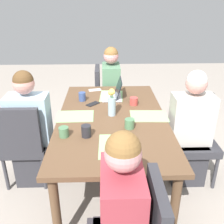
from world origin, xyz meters
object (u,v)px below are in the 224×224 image
at_px(chair_far_right_near, 24,141).
at_px(person_near_left_far, 189,134).
at_px(chair_head_right_left_near, 106,95).
at_px(coffee_mug_near_left, 134,101).
at_px(phone_silver, 95,90).
at_px(person_head_right_left_near, 111,94).
at_px(flower_vase, 111,102).
at_px(coffee_mug_centre_left, 86,131).
at_px(coffee_mug_centre_right, 130,124).
at_px(dining_table, 112,124).
at_px(phone_black, 93,104).
at_px(coffee_mug_far_left, 64,132).
at_px(person_far_right_near, 31,135).
at_px(coffee_mug_near_right, 82,97).
at_px(chair_near_left_far, 192,133).
at_px(laptop_head_right_left_near, 114,94).

bearing_deg(chair_far_right_near, person_near_left_far, -89.01).
distance_m(chair_head_right_left_near, coffee_mug_near_left, 1.02).
bearing_deg(chair_far_right_near, phone_silver, -40.86).
bearing_deg(person_head_right_left_near, person_near_left_far, -147.01).
relative_size(chair_far_right_near, coffee_mug_near_left, 10.26).
height_order(chair_far_right_near, coffee_mug_near_left, chair_far_right_near).
distance_m(flower_vase, coffee_mug_near_left, 0.37).
distance_m(coffee_mug_near_left, coffee_mug_centre_left, 0.81).
height_order(chair_head_right_left_near, coffee_mug_centre_right, chair_head_right_left_near).
xyz_separation_m(person_near_left_far, flower_vase, (0.04, 0.79, 0.35)).
bearing_deg(person_near_left_far, dining_table, 89.58).
height_order(person_near_left_far, flower_vase, person_near_left_far).
xyz_separation_m(phone_black, phone_silver, (0.45, -0.01, 0.00)).
height_order(chair_far_right_near, coffee_mug_far_left, chair_far_right_near).
height_order(person_head_right_left_near, coffee_mug_centre_left, person_head_right_left_near).
xyz_separation_m(flower_vase, phone_black, (0.28, 0.19, -0.13)).
height_order(chair_head_right_left_near, flower_vase, flower_vase).
relative_size(dining_table, person_far_right_near, 1.51).
relative_size(chair_head_right_left_near, coffee_mug_near_right, 9.36).
xyz_separation_m(chair_near_left_far, chair_far_right_near, (-0.10, 1.72, 0.00)).
distance_m(person_near_left_far, laptop_head_right_left_near, 0.95).
relative_size(person_head_right_left_near, laptop_head_right_left_near, 3.73).
bearing_deg(coffee_mug_centre_right, person_near_left_far, -70.11).
height_order(coffee_mug_centre_right, coffee_mug_far_left, coffee_mug_centre_right).
relative_size(flower_vase, coffee_mug_near_left, 3.10).
bearing_deg(phone_silver, person_head_right_left_near, -132.14).
bearing_deg(laptop_head_right_left_near, coffee_mug_centre_right, -171.43).
bearing_deg(coffee_mug_centre_left, person_far_right_near, 55.04).
xyz_separation_m(chair_head_right_left_near, coffee_mug_near_right, (-0.80, 0.27, 0.29)).
height_order(chair_head_right_left_near, phone_silver, chair_head_right_left_near).
bearing_deg(chair_far_right_near, coffee_mug_near_left, -73.74).
xyz_separation_m(flower_vase, coffee_mug_near_right, (0.39, 0.31, -0.09)).
bearing_deg(flower_vase, chair_head_right_left_near, 2.24).
bearing_deg(chair_near_left_far, coffee_mug_centre_right, 113.65).
xyz_separation_m(dining_table, flower_vase, (0.04, 0.00, 0.21)).
distance_m(chair_head_right_left_near, coffee_mug_far_left, 1.66).
relative_size(laptop_head_right_left_near, coffee_mug_near_right, 3.33).
relative_size(chair_near_left_far, phone_silver, 6.00).
height_order(flower_vase, phone_black, flower_vase).
bearing_deg(coffee_mug_far_left, chair_near_left_far, -70.90).
bearing_deg(chair_near_left_far, coffee_mug_near_right, 72.99).
bearing_deg(coffee_mug_centre_left, chair_near_left_far, -67.57).
distance_m(chair_head_right_left_near, coffee_mug_near_right, 0.89).
bearing_deg(chair_near_left_far, laptop_head_right_left_near, 61.17).
xyz_separation_m(chair_near_left_far, coffee_mug_centre_left, (-0.44, 1.07, 0.29)).
distance_m(chair_far_right_near, coffee_mug_near_left, 1.20).
bearing_deg(laptop_head_right_left_near, phone_silver, 42.14).
height_order(chair_near_left_far, phone_silver, chair_near_left_far).
bearing_deg(laptop_head_right_left_near, person_head_right_left_near, 0.92).
height_order(dining_table, coffee_mug_centre_left, coffee_mug_centre_left).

